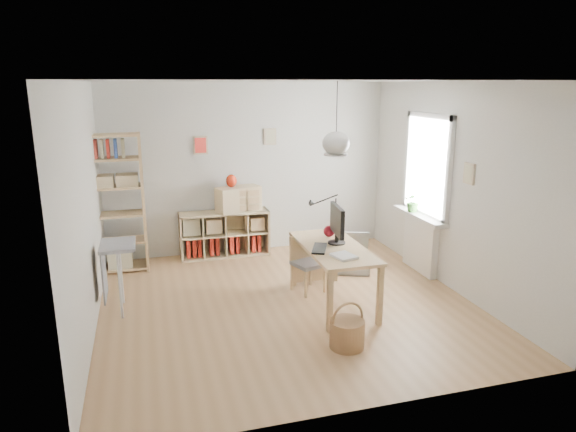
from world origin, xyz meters
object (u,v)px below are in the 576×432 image
object	(u,v)px
cube_shelf	(223,237)
monitor	(337,222)
chair	(306,260)
drawer_chest	(238,199)
storage_chest	(352,259)
tall_bookshelf	(115,198)
desk	(333,253)

from	to	relation	value
cube_shelf	monitor	distance (m)	2.50
chair	drawer_chest	bearing A→B (deg)	90.05
chair	storage_chest	xyz separation A→B (m)	(0.87, 0.51, -0.25)
chair	storage_chest	world-z (taller)	chair
tall_bookshelf	chair	distance (m)	2.88
cube_shelf	monitor	world-z (taller)	monitor
chair	monitor	size ratio (longest dim) A/B	1.36
desk	monitor	bearing A→B (deg)	52.12
tall_bookshelf	storage_chest	world-z (taller)	tall_bookshelf
cube_shelf	monitor	size ratio (longest dim) A/B	2.55
storage_chest	drawer_chest	bearing A→B (deg)	161.68
desk	drawer_chest	bearing A→B (deg)	109.30
tall_bookshelf	storage_chest	bearing A→B (deg)	-16.14
cube_shelf	drawer_chest	size ratio (longest dim) A/B	2.07
desk	cube_shelf	distance (m)	2.48
tall_bookshelf	storage_chest	distance (m)	3.52
desk	storage_chest	size ratio (longest dim) A/B	2.09
desk	chair	bearing A→B (deg)	110.88
desk	cube_shelf	bearing A→B (deg)	114.61
cube_shelf	chair	xyz separation A→B (m)	(0.83, -1.74, 0.13)
desk	tall_bookshelf	size ratio (longest dim) A/B	0.75
drawer_chest	storage_chest	bearing A→B (deg)	-56.22
desk	cube_shelf	xyz separation A→B (m)	(-1.02, 2.23, -0.36)
cube_shelf	desk	bearing A→B (deg)	-65.39
storage_chest	chair	bearing A→B (deg)	-128.70
tall_bookshelf	chair	world-z (taller)	tall_bookshelf
chair	cube_shelf	bearing A→B (deg)	96.85
cube_shelf	storage_chest	size ratio (longest dim) A/B	1.95
tall_bookshelf	storage_chest	xyz separation A→B (m)	(3.27, -0.95, -0.91)
storage_chest	cube_shelf	bearing A→B (deg)	165.22
desk	drawer_chest	distance (m)	2.33
drawer_chest	desk	bearing A→B (deg)	-87.62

